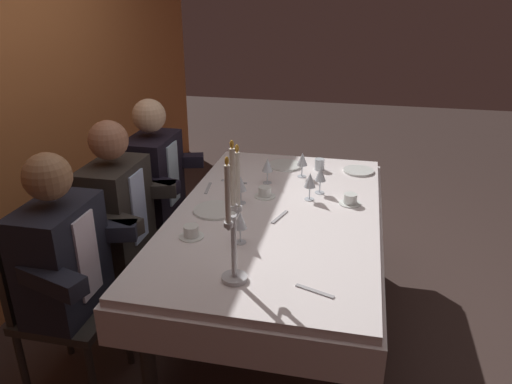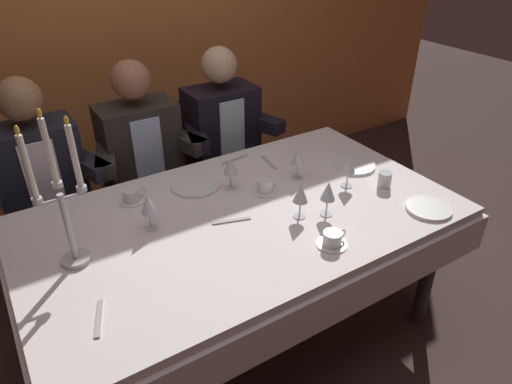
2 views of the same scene
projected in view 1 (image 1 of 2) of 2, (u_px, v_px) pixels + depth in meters
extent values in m
plane|color=#3B2B27|center=(275.00, 321.00, 3.00)|extent=(12.00, 12.00, 0.00)
cube|color=white|center=(277.00, 215.00, 2.72)|extent=(1.90, 1.10, 0.04)
cube|color=white|center=(276.00, 232.00, 2.76)|extent=(1.94, 1.14, 0.18)
cylinder|color=#2E2A26|center=(355.00, 218.00, 3.52)|extent=(0.07, 0.07, 0.70)
cylinder|color=#2E2A26|center=(148.00, 360.00, 2.20)|extent=(0.07, 0.07, 0.70)
cylinder|color=#2E2A26|center=(239.00, 207.00, 3.69)|extent=(0.07, 0.07, 0.70)
cylinder|color=silver|center=(235.00, 278.00, 2.08)|extent=(0.11, 0.11, 0.02)
cylinder|color=silver|center=(234.00, 247.00, 2.02)|extent=(0.02, 0.02, 0.28)
cylinder|color=silver|center=(233.00, 207.00, 1.95)|extent=(0.04, 0.04, 0.02)
cylinder|color=white|center=(232.00, 177.00, 1.90)|extent=(0.02, 0.02, 0.23)
ellipsoid|color=yellow|center=(232.00, 144.00, 1.85)|extent=(0.02, 0.02, 0.03)
cylinder|color=silver|center=(236.00, 217.00, 2.01)|extent=(0.07, 0.01, 0.01)
cylinder|color=silver|center=(238.00, 208.00, 2.04)|extent=(0.04, 0.04, 0.02)
cylinder|color=white|center=(237.00, 180.00, 1.99)|extent=(0.02, 0.02, 0.23)
ellipsoid|color=yellow|center=(237.00, 148.00, 1.94)|extent=(0.02, 0.02, 0.03)
cylinder|color=silver|center=(231.00, 225.00, 1.94)|extent=(0.07, 0.01, 0.01)
cylinder|color=silver|center=(228.00, 224.00, 1.90)|extent=(0.04, 0.04, 0.02)
cylinder|color=white|center=(228.00, 194.00, 1.85)|extent=(0.02, 0.02, 0.23)
ellipsoid|color=yellow|center=(227.00, 161.00, 1.80)|extent=(0.02, 0.02, 0.03)
cylinder|color=white|center=(358.00, 171.00, 3.27)|extent=(0.20, 0.20, 0.01)
cylinder|color=white|center=(216.00, 210.00, 2.71)|extent=(0.24, 0.24, 0.01)
cylinder|color=white|center=(285.00, 165.00, 3.37)|extent=(0.23, 0.23, 0.01)
cylinder|color=silver|center=(267.00, 183.00, 3.09)|extent=(0.06, 0.06, 0.00)
cylinder|color=silver|center=(267.00, 177.00, 3.08)|extent=(0.01, 0.01, 0.07)
cone|color=silver|center=(267.00, 165.00, 3.05)|extent=(0.07, 0.07, 0.08)
cylinder|color=maroon|center=(267.00, 168.00, 3.06)|extent=(0.04, 0.04, 0.03)
cylinder|color=silver|center=(309.00, 199.00, 2.86)|extent=(0.06, 0.06, 0.00)
cylinder|color=silver|center=(309.00, 193.00, 2.84)|extent=(0.01, 0.01, 0.07)
cone|color=silver|center=(310.00, 180.00, 2.81)|extent=(0.07, 0.07, 0.08)
cylinder|color=silver|center=(241.00, 203.00, 2.81)|extent=(0.06, 0.06, 0.00)
cylinder|color=silver|center=(241.00, 196.00, 2.80)|extent=(0.01, 0.01, 0.07)
cone|color=silver|center=(241.00, 183.00, 2.76)|extent=(0.07, 0.07, 0.08)
cylinder|color=silver|center=(320.00, 193.00, 2.95)|extent=(0.06, 0.06, 0.00)
cylinder|color=silver|center=(320.00, 186.00, 2.93)|extent=(0.01, 0.01, 0.07)
cone|color=silver|center=(321.00, 174.00, 2.90)|extent=(0.07, 0.07, 0.08)
cylinder|color=silver|center=(302.00, 176.00, 3.19)|extent=(0.06, 0.06, 0.00)
cylinder|color=silver|center=(302.00, 171.00, 3.18)|extent=(0.01, 0.01, 0.07)
cone|color=silver|center=(302.00, 159.00, 3.15)|extent=(0.07, 0.07, 0.08)
cylinder|color=#E0D172|center=(302.00, 162.00, 3.16)|extent=(0.04, 0.04, 0.03)
cylinder|color=silver|center=(240.00, 242.00, 2.39)|extent=(0.06, 0.06, 0.00)
cylinder|color=silver|center=(240.00, 235.00, 2.37)|extent=(0.01, 0.01, 0.07)
cone|color=silver|center=(240.00, 220.00, 2.34)|extent=(0.07, 0.07, 0.08)
cylinder|color=silver|center=(320.00, 164.00, 3.30)|extent=(0.06, 0.06, 0.08)
cylinder|color=white|center=(350.00, 203.00, 2.80)|extent=(0.12, 0.12, 0.01)
cylinder|color=white|center=(350.00, 199.00, 2.79)|extent=(0.08, 0.08, 0.05)
torus|color=white|center=(351.00, 195.00, 2.83)|extent=(0.04, 0.01, 0.04)
cylinder|color=white|center=(192.00, 236.00, 2.44)|extent=(0.12, 0.12, 0.01)
cylinder|color=white|center=(191.00, 231.00, 2.43)|extent=(0.08, 0.08, 0.05)
torus|color=white|center=(195.00, 226.00, 2.47)|extent=(0.04, 0.01, 0.04)
cylinder|color=white|center=(265.00, 196.00, 2.90)|extent=(0.12, 0.12, 0.01)
cylinder|color=white|center=(265.00, 191.00, 2.89)|extent=(0.08, 0.08, 0.05)
torus|color=white|center=(266.00, 188.00, 2.93)|extent=(0.04, 0.01, 0.04)
cube|color=#B7B7BC|center=(208.00, 188.00, 3.01)|extent=(0.17, 0.04, 0.01)
cube|color=#B7B7BC|center=(315.00, 291.00, 2.01)|extent=(0.07, 0.17, 0.01)
cube|color=#B7B7BC|center=(280.00, 217.00, 2.64)|extent=(0.17, 0.07, 0.01)
cube|color=#B7B7BC|center=(234.00, 182.00, 3.11)|extent=(0.04, 0.17, 0.01)
cylinder|color=#2E2A26|center=(92.00, 380.00, 2.27)|extent=(0.04, 0.04, 0.42)
cylinder|color=#2E2A26|center=(127.00, 331.00, 2.60)|extent=(0.04, 0.04, 0.42)
cylinder|color=#2E2A26|center=(23.00, 368.00, 2.34)|extent=(0.04, 0.04, 0.42)
cylinder|color=#2E2A26|center=(66.00, 322.00, 2.67)|extent=(0.04, 0.04, 0.42)
cube|color=#2E2A26|center=(71.00, 311.00, 2.38)|extent=(0.42, 0.42, 0.04)
cube|color=#2E2A26|center=(27.00, 264.00, 2.32)|extent=(0.38, 0.04, 0.44)
cube|color=black|center=(62.00, 259.00, 2.27)|extent=(0.42, 0.26, 0.54)
cube|color=white|center=(88.00, 256.00, 2.23)|extent=(0.16, 0.01, 0.40)
sphere|color=#9B6D49|center=(47.00, 177.00, 2.11)|extent=(0.21, 0.21, 0.21)
cube|color=black|center=(52.00, 280.00, 2.03)|extent=(0.19, 0.34, 0.08)
cube|color=black|center=(104.00, 231.00, 2.43)|extent=(0.19, 0.34, 0.08)
cylinder|color=#2E2A26|center=(142.00, 310.00, 2.76)|extent=(0.04, 0.04, 0.42)
cylinder|color=#2E2A26|center=(166.00, 276.00, 3.08)|extent=(0.04, 0.04, 0.42)
cylinder|color=#2E2A26|center=(83.00, 302.00, 2.83)|extent=(0.04, 0.04, 0.42)
cylinder|color=#2E2A26|center=(113.00, 269.00, 3.15)|extent=(0.04, 0.04, 0.42)
cube|color=#2E2A26|center=(122.00, 255.00, 2.87)|extent=(0.42, 0.42, 0.04)
cube|color=#2E2A26|center=(87.00, 215.00, 2.81)|extent=(0.38, 0.04, 0.44)
cube|color=#2B2722|center=(117.00, 210.00, 2.75)|extent=(0.42, 0.26, 0.54)
cube|color=#B0C4EC|center=(139.00, 207.00, 2.72)|extent=(0.16, 0.01, 0.40)
sphere|color=#9F674B|center=(108.00, 140.00, 2.59)|extent=(0.21, 0.21, 0.21)
cube|color=#2B2722|center=(114.00, 222.00, 2.52)|extent=(0.19, 0.34, 0.08)
cube|color=#2B2722|center=(149.00, 190.00, 2.92)|extent=(0.19, 0.34, 0.08)
cylinder|color=#2E2A26|center=(175.00, 262.00, 3.23)|extent=(0.04, 0.04, 0.42)
cylinder|color=#2E2A26|center=(193.00, 237.00, 3.56)|extent=(0.04, 0.04, 0.42)
cylinder|color=#2E2A26|center=(125.00, 256.00, 3.30)|extent=(0.04, 0.04, 0.42)
cylinder|color=#2E2A26|center=(147.00, 232.00, 3.63)|extent=(0.04, 0.04, 0.42)
cube|color=#2E2A26|center=(158.00, 216.00, 3.34)|extent=(0.42, 0.42, 0.04)
cube|color=#2E2A26|center=(128.00, 181.00, 3.28)|extent=(0.38, 0.04, 0.44)
cube|color=black|center=(154.00, 176.00, 3.23)|extent=(0.42, 0.26, 0.54)
cube|color=silver|center=(173.00, 174.00, 3.19)|extent=(0.16, 0.01, 0.40)
sphere|color=tan|center=(149.00, 116.00, 3.07)|extent=(0.21, 0.21, 0.21)
cube|color=black|center=(155.00, 184.00, 2.99)|extent=(0.19, 0.34, 0.08)
cube|color=black|center=(180.00, 161.00, 3.39)|extent=(0.19, 0.34, 0.08)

